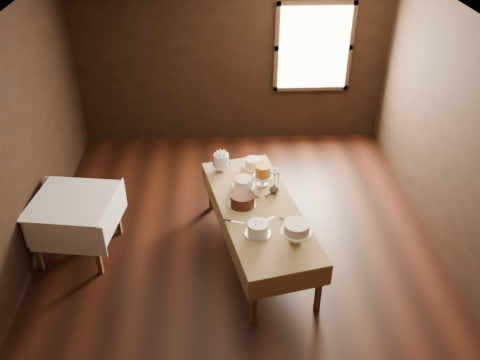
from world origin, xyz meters
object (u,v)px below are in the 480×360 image
at_px(cake_lattice, 244,183).
at_px(cake_swirl, 258,229).
at_px(cake_chocolate, 242,200).
at_px(flower_vase, 274,188).
at_px(side_table, 73,206).
at_px(cake_server_e, 238,222).
at_px(cake_server_c, 248,193).
at_px(display_table, 258,211).
at_px(cake_caramel, 263,176).
at_px(cake_server_d, 275,191).
at_px(cake_cream, 296,232).
at_px(cake_server_a, 269,219).
at_px(cake_meringue, 221,163).
at_px(cake_speckled, 253,163).
at_px(cake_server_b, 292,222).

bearing_deg(cake_lattice, cake_swirl, -83.49).
xyz_separation_m(cake_chocolate, flower_vase, (0.40, 0.22, -0.00)).
xyz_separation_m(side_table, flower_vase, (2.41, 0.14, 0.08)).
xyz_separation_m(side_table, cake_server_e, (1.94, -0.42, 0.02)).
bearing_deg(flower_vase, cake_server_c, 178.29).
xyz_separation_m(display_table, cake_caramel, (0.09, 0.47, 0.18)).
bearing_deg(cake_server_c, cake_caramel, -93.37).
relative_size(cake_lattice, flower_vase, 2.32).
relative_size(cake_server_d, flower_vase, 1.91).
relative_size(cake_cream, flower_vase, 2.89).
height_order(cake_swirl, cake_server_e, cake_swirl).
height_order(side_table, cake_swirl, cake_swirl).
bearing_deg(cake_lattice, cake_cream, -64.21).
height_order(cake_lattice, cake_server_d, cake_lattice).
xyz_separation_m(side_table, cake_server_a, (2.30, -0.39, 0.02)).
distance_m(cake_cream, cake_server_e, 0.71).
xyz_separation_m(cake_meringue, cake_chocolate, (0.23, -0.77, -0.05)).
height_order(cake_server_c, flower_vase, flower_vase).
bearing_deg(flower_vase, cake_lattice, 158.07).
height_order(cake_speckled, cake_chocolate, cake_chocolate).
xyz_separation_m(cake_server_a, cake_server_e, (-0.36, -0.04, 0.00)).
relative_size(cake_lattice, cake_server_a, 1.22).
xyz_separation_m(cake_server_a, cake_server_b, (0.26, -0.06, 0.00)).
distance_m(cake_meringue, cake_speckled, 0.42).
relative_size(cake_caramel, cake_server_c, 1.22).
distance_m(cake_meringue, flower_vase, 0.84).
bearing_deg(cake_lattice, cake_meringue, 123.97).
xyz_separation_m(cake_meringue, cake_server_a, (0.52, -1.08, -0.11)).
height_order(cake_chocolate, cake_server_c, cake_chocolate).
xyz_separation_m(side_table, cake_server_b, (2.56, -0.45, 0.02)).
height_order(side_table, cake_server_a, side_table).
xyz_separation_m(side_table, cake_server_c, (2.10, 0.15, 0.02)).
bearing_deg(cake_cream, cake_meringue, 118.17).
bearing_deg(cake_chocolate, side_table, 177.87).
xyz_separation_m(cake_meringue, cake_server_e, (0.16, -1.11, -0.11)).
relative_size(cake_speckled, cake_server_d, 1.16).
relative_size(cake_swirl, cake_server_c, 1.33).
relative_size(cake_server_a, flower_vase, 1.91).
distance_m(cake_speckled, cake_chocolate, 0.84).
distance_m(cake_meringue, cake_swirl, 1.38).
height_order(cake_meringue, cake_lattice, cake_meringue).
height_order(cake_server_d, flower_vase, flower_vase).
height_order(display_table, cake_swirl, cake_swirl).
bearing_deg(cake_swirl, cake_speckled, 88.46).
relative_size(cake_swirl, flower_vase, 2.53).
distance_m(cake_caramel, flower_vase, 0.23).
bearing_deg(cake_chocolate, cake_server_d, 29.91).
xyz_separation_m(cake_chocolate, cake_server_d, (0.41, 0.24, -0.06)).
distance_m(cake_speckled, cake_server_d, 0.63).
height_order(cake_meringue, cake_server_d, cake_meringue).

